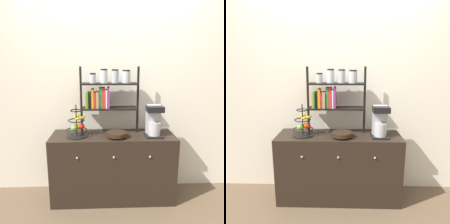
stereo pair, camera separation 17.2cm
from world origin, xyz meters
TOP-DOWN VIEW (x-y plane):
  - ground_plane at (0.00, 0.00)m, footprint 12.00×12.00m
  - wall_back at (0.00, 0.52)m, footprint 7.00×0.05m
  - sideboard at (0.00, 0.24)m, footprint 1.46×0.49m
  - coffee_maker at (0.47, 0.20)m, footprint 0.19×0.21m
  - fruit_stand at (-0.41, 0.21)m, footprint 0.25×0.25m
  - wooden_bowl at (0.04, 0.14)m, footprint 0.23×0.23m
  - shelf_hutch at (-0.09, 0.34)m, footprint 0.70×0.20m

SIDE VIEW (x-z plane):
  - ground_plane at x=0.00m, z-range 0.00..0.00m
  - sideboard at x=0.00m, z-range 0.00..0.81m
  - wooden_bowl at x=0.04m, z-range 0.82..0.88m
  - fruit_stand at x=-0.41m, z-range 0.75..1.12m
  - coffee_maker at x=0.47m, z-range 0.81..1.17m
  - wall_back at x=0.00m, z-range 0.00..2.60m
  - shelf_hutch at x=-0.09m, z-range 0.91..1.70m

